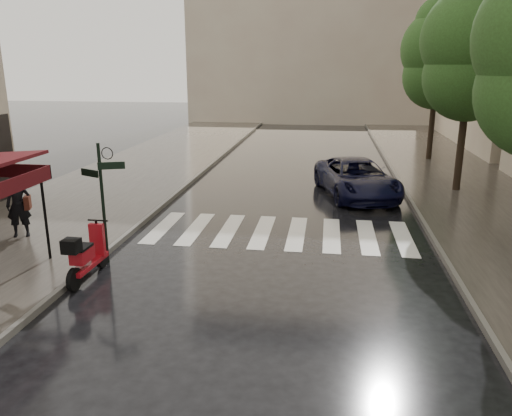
# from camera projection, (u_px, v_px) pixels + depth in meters

# --- Properties ---
(ground) EXTENTS (120.00, 120.00, 0.00)m
(ground) POSITION_uv_depth(u_px,v_px,m) (101.00, 322.00, 9.91)
(ground) COLOR black
(ground) RESTS_ON ground
(sidewalk_near) EXTENTS (6.00, 60.00, 0.12)m
(sidewalk_near) POSITION_uv_depth(u_px,v_px,m) (124.00, 180.00, 21.93)
(sidewalk_near) COLOR #38332D
(sidewalk_near) RESTS_ON ground
(sidewalk_far) EXTENTS (5.50, 60.00, 0.12)m
(sidewalk_far) POSITION_uv_depth(u_px,v_px,m) (475.00, 192.00, 19.92)
(sidewalk_far) COLOR #38332D
(sidewalk_far) RESTS_ON ground
(curb_near) EXTENTS (0.12, 60.00, 0.16)m
(curb_near) POSITION_uv_depth(u_px,v_px,m) (191.00, 182.00, 21.51)
(curb_near) COLOR #595651
(curb_near) RESTS_ON ground
(curb_far) EXTENTS (0.12, 60.00, 0.16)m
(curb_far) POSITION_uv_depth(u_px,v_px,m) (403.00, 189.00, 20.30)
(curb_far) COLOR #595651
(curb_far) RESTS_ON ground
(crosswalk) EXTENTS (7.85, 3.20, 0.01)m
(crosswalk) POSITION_uv_depth(u_px,v_px,m) (279.00, 232.00, 15.22)
(crosswalk) COLOR silver
(crosswalk) RESTS_ON ground
(signpost) EXTENTS (1.17, 0.29, 3.10)m
(signpost) POSITION_uv_depth(u_px,v_px,m) (102.00, 194.00, 12.43)
(signpost) COLOR black
(signpost) RESTS_ON ground
(backdrop_building) EXTENTS (22.00, 6.00, 20.00)m
(backdrop_building) POSITION_uv_depth(u_px,v_px,m) (317.00, 4.00, 42.92)
(backdrop_building) COLOR tan
(backdrop_building) RESTS_ON ground
(tree_mid) EXTENTS (3.80, 3.80, 8.34)m
(tree_mid) POSITION_uv_depth(u_px,v_px,m) (472.00, 46.00, 18.50)
(tree_mid) COLOR black
(tree_mid) RESTS_ON sidewalk_far
(tree_far) EXTENTS (3.80, 3.80, 8.16)m
(tree_far) POSITION_uv_depth(u_px,v_px,m) (438.00, 54.00, 25.17)
(tree_far) COLOR black
(tree_far) RESTS_ON sidewalk_far
(pedestrian_with_umbrella) EXTENTS (1.42, 1.43, 2.55)m
(pedestrian_with_umbrella) POSITION_uv_depth(u_px,v_px,m) (15.00, 179.00, 14.09)
(pedestrian_with_umbrella) COLOR black
(pedestrian_with_umbrella) RESTS_ON sidewalk_near
(scooter) EXTENTS (0.51, 1.93, 1.27)m
(scooter) POSITION_uv_depth(u_px,v_px,m) (86.00, 256.00, 11.73)
(scooter) COLOR black
(scooter) RESTS_ON ground
(parked_car) EXTENTS (3.59, 5.57, 1.43)m
(parked_car) POSITION_uv_depth(u_px,v_px,m) (357.00, 178.00, 19.34)
(parked_car) COLOR black
(parked_car) RESTS_ON ground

